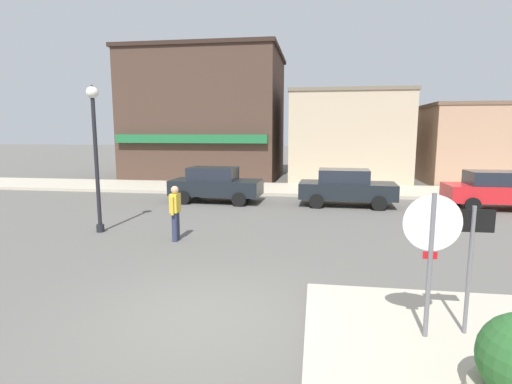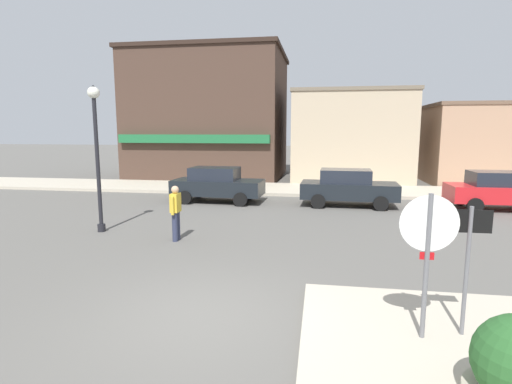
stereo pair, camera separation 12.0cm
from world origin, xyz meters
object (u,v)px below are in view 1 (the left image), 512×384
Objects in this scene: pedestrian_crossing_near at (175,211)px; stop_sign at (431,247)px; parked_car_second at (346,187)px; lamp_post at (95,138)px; parked_car_nearest at (216,184)px; one_way_sign at (470,257)px; parked_car_third at (497,190)px.

stop_sign is at bearing -41.26° from pedestrian_crossing_near.
parked_car_second is at bearing 91.84° from stop_sign.
lamp_post is 6.58m from parked_car_nearest.
pedestrian_crossing_near is (-5.27, -6.36, 0.06)m from parked_car_second.
pedestrian_crossing_near is at bearing 138.74° from stop_sign.
lamp_post reaches higher than one_way_sign.
lamp_post is 1.11× the size of parked_car_nearest.
parked_car_nearest is (2.28, 5.78, -2.15)m from lamp_post.
stop_sign is 7.53m from pedestrian_crossing_near.
pedestrian_crossing_near is (2.72, -0.63, -2.09)m from lamp_post.
lamp_post is 2.82× the size of pedestrian_crossing_near.
lamp_post is at bearing 149.03° from one_way_sign.
stop_sign reaches higher than parked_car_second.
one_way_sign is at bearing 17.08° from stop_sign.
one_way_sign is 0.51× the size of parked_car_nearest.
parked_car_second is (5.72, -0.05, 0.00)m from parked_car_nearest.
parked_car_nearest is 1.00× the size of parked_car_second.
one_way_sign is at bearing -59.07° from parked_car_nearest.
stop_sign reaches higher than one_way_sign.
one_way_sign is 7.87m from pedestrian_crossing_near.
parked_car_nearest is 11.70m from parked_car_third.
parked_car_second is at bearing 35.62° from lamp_post.
stop_sign is 0.67m from one_way_sign.
one_way_sign is at bearing -84.99° from parked_car_second.
parked_car_third is (5.62, 11.39, -0.71)m from stop_sign.
stop_sign is 0.57× the size of parked_car_second.
parked_car_nearest is (-6.08, 11.35, -0.71)m from stop_sign.
stop_sign is at bearing -88.16° from parked_car_second.
one_way_sign reaches higher than parked_car_second.
parked_car_second is (-0.97, 11.12, -0.52)m from one_way_sign.
lamp_post reaches higher than parked_car_third.
parked_car_nearest is 5.72m from parked_car_second.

